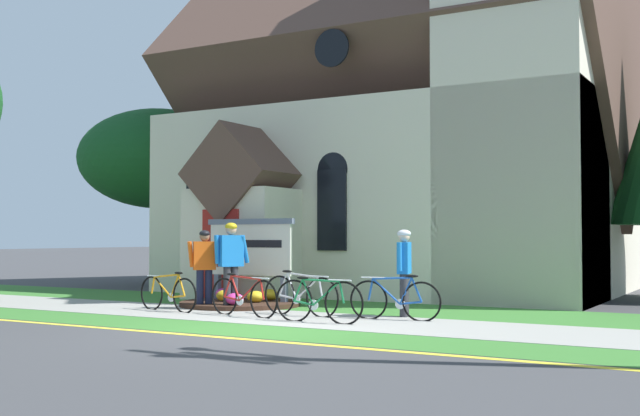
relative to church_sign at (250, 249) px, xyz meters
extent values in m
plane|color=#3D3D3F|center=(2.73, 0.16, -1.21)|extent=(140.00, 140.00, 0.00)
cube|color=#99968E|center=(0.94, -1.97, -1.20)|extent=(32.00, 2.38, 0.01)
cube|color=#38722D|center=(0.94, -3.88, -1.20)|extent=(32.00, 1.44, 0.01)
cube|color=#38722D|center=(0.94, 0.61, -1.20)|extent=(24.00, 2.77, 0.01)
cube|color=yellow|center=(0.94, -4.75, -1.20)|extent=(28.00, 0.16, 0.01)
cube|color=beige|center=(0.94, 6.78, 1.17)|extent=(11.26, 9.56, 4.75)
cube|color=brown|center=(0.94, 6.78, 5.19)|extent=(11.76, 9.73, 9.73)
cube|color=beige|center=(4.98, 3.59, 4.42)|extent=(3.18, 3.18, 11.25)
cube|color=beige|center=(-1.09, 1.20, 0.09)|extent=(2.40, 1.60, 2.60)
cube|color=brown|center=(-1.09, 1.20, 1.74)|extent=(2.40, 1.80, 2.40)
cube|color=maroon|center=(-1.09, 0.38, -0.16)|extent=(1.00, 0.06, 2.10)
cube|color=black|center=(-3.00, 1.97, 0.89)|extent=(0.76, 0.06, 1.90)
cone|color=black|center=(-3.00, 1.97, 1.84)|extent=(0.80, 0.06, 0.80)
cube|color=black|center=(0.94, 1.97, 0.89)|extent=(0.76, 0.06, 1.90)
cone|color=black|center=(0.94, 1.97, 1.84)|extent=(0.80, 0.06, 0.80)
cylinder|color=black|center=(0.94, 1.97, 4.70)|extent=(0.90, 0.06, 0.90)
cube|color=slate|center=(-0.90, 0.03, -0.89)|extent=(0.12, 0.12, 0.64)
cube|color=slate|center=(0.90, -0.02, -0.89)|extent=(0.12, 0.12, 0.64)
cube|color=silver|center=(0.00, 0.00, -0.02)|extent=(2.14, 0.14, 1.10)
cube|color=slate|center=(0.00, 0.00, 0.59)|extent=(2.26, 0.18, 0.12)
cube|color=black|center=(0.00, -0.04, 0.12)|extent=(1.71, 0.06, 0.16)
cylinder|color=#382319|center=(0.00, -0.36, -1.16)|extent=(2.57, 2.57, 0.10)
ellipsoid|color=gold|center=(0.43, -0.41, -0.99)|extent=(0.36, 0.36, 0.24)
ellipsoid|color=gold|center=(0.39, 0.21, -0.99)|extent=(0.36, 0.36, 0.24)
ellipsoid|color=#CC338C|center=(-0.67, -0.05, -0.99)|extent=(0.36, 0.36, 0.24)
ellipsoid|color=gold|center=(-0.29, -0.52, -0.99)|extent=(0.36, 0.36, 0.24)
ellipsoid|color=#CC338C|center=(0.44, -1.17, -0.99)|extent=(0.36, 0.36, 0.24)
torus|color=black|center=(2.58, -2.36, -0.85)|extent=(0.75, 0.04, 0.75)
torus|color=black|center=(3.57, -2.36, -0.85)|extent=(0.75, 0.04, 0.75)
cylinder|color=#19723F|center=(3.23, -2.36, -0.70)|extent=(0.54, 0.04, 0.45)
cylinder|color=#19723F|center=(3.12, -2.36, -0.48)|extent=(0.73, 0.04, 0.05)
cylinder|color=#19723F|center=(2.87, -2.36, -0.69)|extent=(0.25, 0.04, 0.45)
cylinder|color=#19723F|center=(2.78, -2.36, -0.88)|extent=(0.40, 0.04, 0.09)
cylinder|color=#19723F|center=(2.67, -2.36, -0.66)|extent=(0.21, 0.04, 0.39)
cylinder|color=#19723F|center=(3.53, -2.36, -0.67)|extent=(0.11, 0.04, 0.37)
ellipsoid|color=black|center=(2.76, -2.36, -0.44)|extent=(0.24, 0.08, 0.05)
cylinder|color=silver|center=(3.49, -2.36, -0.47)|extent=(0.44, 0.03, 0.03)
cylinder|color=silver|center=(2.98, -2.36, -0.91)|extent=(0.18, 0.02, 0.18)
torus|color=black|center=(4.51, -1.25, -0.87)|extent=(0.71, 0.11, 0.71)
torus|color=black|center=(3.54, -1.36, -0.87)|extent=(0.71, 0.11, 0.71)
cylinder|color=#194CA5|center=(3.87, -1.32, -0.70)|extent=(0.53, 0.09, 0.46)
cylinder|color=#194CA5|center=(3.98, -1.31, -0.47)|extent=(0.73, 0.12, 0.07)
cylinder|color=#194CA5|center=(4.23, -1.28, -0.69)|extent=(0.25, 0.06, 0.48)
cylinder|color=#194CA5|center=(4.32, -1.27, -0.89)|extent=(0.40, 0.08, 0.09)
cylinder|color=#194CA5|center=(4.43, -1.26, -0.66)|extent=(0.21, 0.06, 0.43)
cylinder|color=#194CA5|center=(3.58, -1.35, -0.68)|extent=(0.12, 0.05, 0.39)
ellipsoid|color=black|center=(4.34, -1.27, -0.42)|extent=(0.25, 0.11, 0.05)
cylinder|color=silver|center=(3.62, -1.35, -0.47)|extent=(0.44, 0.08, 0.03)
cylinder|color=silver|center=(4.12, -1.29, -0.92)|extent=(0.18, 0.04, 0.18)
torus|color=black|center=(-0.06, -2.12, -0.88)|extent=(0.69, 0.16, 0.70)
torus|color=black|center=(-1.06, -1.94, -0.88)|extent=(0.69, 0.16, 0.70)
cylinder|color=orange|center=(-0.72, -2.00, -0.74)|extent=(0.55, 0.14, 0.41)
cylinder|color=orange|center=(-0.61, -2.02, -0.51)|extent=(0.75, 0.17, 0.11)
cylinder|color=orange|center=(-0.35, -2.07, -0.70)|extent=(0.26, 0.08, 0.47)
cylinder|color=orange|center=(-0.26, -2.09, -0.90)|extent=(0.41, 0.11, 0.09)
cylinder|color=orange|center=(-0.15, -2.11, -0.67)|extent=(0.22, 0.07, 0.42)
cylinder|color=orange|center=(-1.02, -1.95, -0.71)|extent=(0.12, 0.06, 0.34)
ellipsoid|color=black|center=(-0.24, -2.09, -0.44)|extent=(0.25, 0.12, 0.05)
cylinder|color=silver|center=(-0.98, -1.95, -0.53)|extent=(0.44, 0.11, 0.03)
cylinder|color=silver|center=(-0.46, -2.05, -0.93)|extent=(0.18, 0.05, 0.18)
torus|color=black|center=(0.81, -1.99, -0.87)|extent=(0.71, 0.18, 0.71)
torus|color=black|center=(1.85, -2.22, -0.87)|extent=(0.71, 0.18, 0.71)
cylinder|color=#A51E19|center=(1.49, -2.14, -0.71)|extent=(0.57, 0.16, 0.44)
cylinder|color=#A51E19|center=(1.38, -2.12, -0.49)|extent=(0.78, 0.20, 0.07)
cylinder|color=#A51E19|center=(1.11, -2.06, -0.69)|extent=(0.27, 0.09, 0.47)
cylinder|color=#A51E19|center=(1.01, -2.04, -0.89)|extent=(0.43, 0.13, 0.09)
cylinder|color=#A51E19|center=(0.90, -2.01, -0.67)|extent=(0.23, 0.08, 0.42)
cylinder|color=#A51E19|center=(1.81, -2.21, -0.69)|extent=(0.13, 0.06, 0.37)
ellipsoid|color=black|center=(0.99, -2.03, -0.44)|extent=(0.25, 0.13, 0.05)
cylinder|color=silver|center=(1.77, -2.20, -0.49)|extent=(0.44, 0.12, 0.03)
cylinder|color=silver|center=(1.22, -2.08, -0.92)|extent=(0.18, 0.06, 0.18)
torus|color=black|center=(1.66, -1.40, -0.85)|extent=(0.75, 0.14, 0.75)
torus|color=black|center=(2.68, -1.54, -0.85)|extent=(0.75, 0.14, 0.75)
cylinder|color=#B7B7BC|center=(2.34, -1.49, -0.69)|extent=(0.56, 0.12, 0.45)
cylinder|color=#B7B7BC|center=(2.23, -1.48, -0.45)|extent=(0.76, 0.15, 0.10)
cylinder|color=#B7B7BC|center=(1.96, -1.44, -0.66)|extent=(0.26, 0.07, 0.50)
cylinder|color=#B7B7BC|center=(1.87, -1.43, -0.88)|extent=(0.42, 0.10, 0.09)
cylinder|color=#B7B7BC|center=(1.76, -1.41, -0.63)|extent=(0.22, 0.07, 0.44)
cylinder|color=#B7B7BC|center=(2.64, -1.54, -0.66)|extent=(0.12, 0.05, 0.37)
ellipsoid|color=black|center=(1.85, -1.42, -0.39)|extent=(0.25, 0.11, 0.05)
cylinder|color=silver|center=(2.60, -1.53, -0.46)|extent=(0.44, 0.09, 0.03)
cylinder|color=silver|center=(2.07, -1.46, -0.90)|extent=(0.18, 0.05, 0.18)
cylinder|color=#191E38|center=(-0.19, -1.20, -0.81)|extent=(0.15, 0.15, 0.80)
cylinder|color=#191E38|center=(-0.32, -1.32, -0.81)|extent=(0.15, 0.15, 0.80)
cube|color=#E55914|center=(-0.26, -1.26, -0.12)|extent=(0.46, 0.46, 0.58)
sphere|color=#936B51|center=(-0.26, -1.26, 0.27)|extent=(0.21, 0.21, 0.21)
ellipsoid|color=black|center=(-0.26, -1.26, 0.33)|extent=(0.33, 0.33, 0.14)
cylinder|color=#E55914|center=(-0.03, -1.10, -0.09)|extent=(0.09, 0.14, 0.53)
cylinder|color=#E55914|center=(-0.48, -1.42, -0.09)|extent=(0.09, 0.18, 0.53)
cylinder|color=#2D2D33|center=(3.97, -0.79, -0.81)|extent=(0.15, 0.15, 0.79)
cylinder|color=#2D2D33|center=(3.94, -0.67, -0.81)|extent=(0.15, 0.15, 0.79)
cube|color=blue|center=(3.96, -0.73, -0.12)|extent=(0.30, 0.48, 0.58)
sphere|color=beige|center=(3.96, -0.73, 0.27)|extent=(0.21, 0.21, 0.21)
ellipsoid|color=silver|center=(3.96, -0.73, 0.33)|extent=(0.30, 0.27, 0.14)
cylinder|color=blue|center=(3.99, -1.01, -0.09)|extent=(0.09, 0.10, 0.52)
cylinder|color=blue|center=(3.93, -0.46, -0.09)|extent=(0.09, 0.13, 0.53)
cylinder|color=#2D2D33|center=(0.28, -1.21, -0.77)|extent=(0.15, 0.15, 0.87)
cylinder|color=#2D2D33|center=(0.36, -1.06, -0.77)|extent=(0.15, 0.15, 0.87)
cube|color=blue|center=(0.32, -1.14, -0.02)|extent=(0.41, 0.53, 0.64)
sphere|color=tan|center=(0.32, -1.14, 0.41)|extent=(0.22, 0.22, 0.22)
ellipsoid|color=gold|center=(0.32, -1.14, 0.47)|extent=(0.36, 0.34, 0.16)
cylinder|color=blue|center=(0.15, -1.38, 0.01)|extent=(0.09, 0.13, 0.58)
cylinder|color=blue|center=(0.49, -0.89, 0.01)|extent=(0.09, 0.25, 0.57)
cylinder|color=#4C3823|center=(-6.45, 4.37, -0.11)|extent=(0.34, 0.34, 2.19)
ellipsoid|color=#14471E|center=(-6.45, 4.37, 2.65)|extent=(4.90, 4.90, 3.04)
ellipsoid|color=#847A5B|center=(-3.84, 65.40, -1.21)|extent=(99.70, 42.34, 24.51)
camera|label=1|loc=(9.84, -14.09, 0.27)|focal=44.27mm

